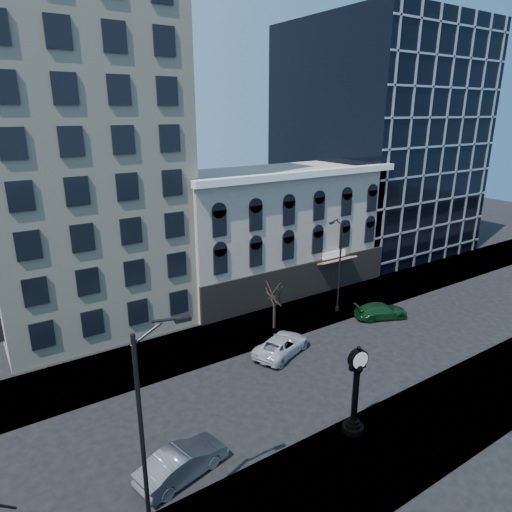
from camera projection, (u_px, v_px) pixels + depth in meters
ground at (264, 393)px, 29.89m from camera, size 160.00×160.00×0.00m
sidewalk_far at (207, 343)px, 36.22m from camera, size 160.00×6.00×0.12m
sidewalk_near at (353, 467)px, 23.52m from camera, size 160.00×6.00×0.12m
cream_tower at (65, 89)px, 35.80m from camera, size 15.90×15.40×42.50m
victorian_row at (273, 229)px, 47.03m from camera, size 22.60×11.19×12.50m
glass_office at (376, 141)px, 59.16m from camera, size 20.00×20.15×28.00m
street_clock at (355, 394)px, 25.41m from camera, size 1.23×1.23×5.42m
street_lamp_near at (157, 377)px, 17.33m from camera, size 2.69×0.59×10.39m
street_lamp_far at (338, 241)px, 39.38m from camera, size 2.25×0.96×8.98m
bare_tree_far at (274, 289)px, 37.57m from camera, size 2.69×2.69×4.62m
car_near_b at (182, 462)px, 22.84m from camera, size 5.11×2.72×1.60m
car_far_a at (282, 345)px, 34.48m from camera, size 5.77×4.15×1.46m
car_far_b at (381, 311)px, 40.51m from camera, size 5.09×3.55×1.37m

